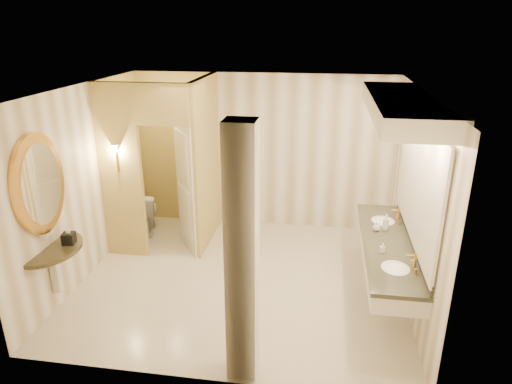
# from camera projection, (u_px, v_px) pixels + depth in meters

# --- Properties ---
(floor) EXTENTS (4.50, 4.50, 0.00)m
(floor) POSITION_uv_depth(u_px,v_px,m) (242.00, 279.00, 6.59)
(floor) COLOR beige
(floor) RESTS_ON ground
(ceiling) EXTENTS (4.50, 4.50, 0.00)m
(ceiling) POSITION_uv_depth(u_px,v_px,m) (239.00, 90.00, 5.64)
(ceiling) COLOR white
(ceiling) RESTS_ON wall_back
(wall_back) EXTENTS (4.50, 0.02, 2.70)m
(wall_back) POSITION_uv_depth(u_px,v_px,m) (261.00, 152.00, 7.96)
(wall_back) COLOR white
(wall_back) RESTS_ON floor
(wall_front) EXTENTS (4.50, 0.02, 2.70)m
(wall_front) POSITION_uv_depth(u_px,v_px,m) (201.00, 266.00, 4.26)
(wall_front) COLOR white
(wall_front) RESTS_ON floor
(wall_left) EXTENTS (0.02, 4.00, 2.70)m
(wall_left) POSITION_uv_depth(u_px,v_px,m) (84.00, 183.00, 6.43)
(wall_left) COLOR white
(wall_left) RESTS_ON floor
(wall_right) EXTENTS (0.02, 4.00, 2.70)m
(wall_right) POSITION_uv_depth(u_px,v_px,m) (414.00, 201.00, 5.79)
(wall_right) COLOR white
(wall_right) RESTS_ON floor
(toilet_closet) EXTENTS (1.50, 1.55, 2.70)m
(toilet_closet) POSITION_uv_depth(u_px,v_px,m) (181.00, 164.00, 7.15)
(toilet_closet) COLOR #D6C970
(toilet_closet) RESTS_ON floor
(wall_sconce) EXTENTS (0.14, 0.14, 0.42)m
(wall_sconce) POSITION_uv_depth(u_px,v_px,m) (116.00, 150.00, 6.65)
(wall_sconce) COLOR #B57E3A
(wall_sconce) RESTS_ON toilet_closet
(vanity) EXTENTS (0.75, 2.64, 2.09)m
(vanity) POSITION_uv_depth(u_px,v_px,m) (397.00, 186.00, 5.50)
(vanity) COLOR silver
(vanity) RESTS_ON floor
(console_shelf) EXTENTS (0.95, 0.95, 1.92)m
(console_shelf) POSITION_uv_depth(u_px,v_px,m) (44.00, 213.00, 5.47)
(console_shelf) COLOR black
(console_shelf) RESTS_ON floor
(pillar) EXTENTS (0.30, 0.30, 2.70)m
(pillar) POSITION_uv_depth(u_px,v_px,m) (242.00, 258.00, 4.40)
(pillar) COLOR silver
(pillar) RESTS_ON floor
(tissue_box) EXTENTS (0.17, 0.17, 0.14)m
(tissue_box) POSITION_uv_depth(u_px,v_px,m) (69.00, 238.00, 5.70)
(tissue_box) COLOR black
(tissue_box) RESTS_ON console_shelf
(toilet) EXTENTS (0.57, 0.80, 0.74)m
(toilet) POSITION_uv_depth(u_px,v_px,m) (145.00, 212.00, 7.96)
(toilet) COLOR white
(toilet) RESTS_ON floor
(soap_bottle_a) EXTENTS (0.07, 0.07, 0.12)m
(soap_bottle_a) POSITION_uv_depth(u_px,v_px,m) (382.00, 248.00, 5.48)
(soap_bottle_a) COLOR beige
(soap_bottle_a) RESTS_ON vanity
(soap_bottle_b) EXTENTS (0.12, 0.12, 0.13)m
(soap_bottle_b) POSITION_uv_depth(u_px,v_px,m) (377.00, 226.00, 6.05)
(soap_bottle_b) COLOR silver
(soap_bottle_b) RESTS_ON vanity
(soap_bottle_c) EXTENTS (0.10, 0.10, 0.22)m
(soap_bottle_c) POSITION_uv_depth(u_px,v_px,m) (386.00, 222.00, 6.06)
(soap_bottle_c) COLOR #C6B28C
(soap_bottle_c) RESTS_ON vanity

